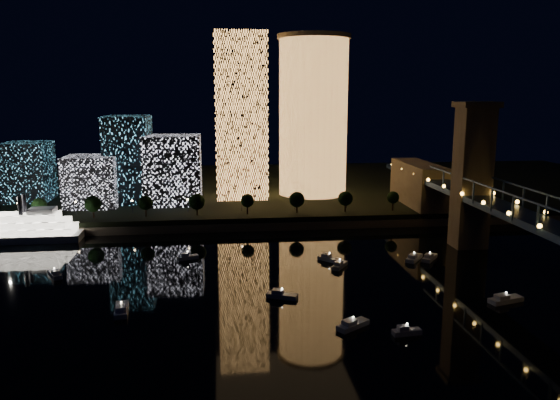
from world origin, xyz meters
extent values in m
plane|color=black|center=(0.00, 0.00, 0.00)|extent=(520.00, 520.00, 0.00)
cube|color=black|center=(0.00, 160.00, 2.50)|extent=(420.00, 160.00, 5.00)
cube|color=#6B5E4C|center=(0.00, 82.00, 1.50)|extent=(420.00, 6.00, 3.00)
cylinder|color=#FFA851|center=(23.54, 130.23, 41.03)|extent=(32.00, 32.00, 72.06)
cylinder|color=#6B5E4C|center=(23.54, 130.23, 78.06)|extent=(34.00, 34.00, 2.00)
cube|color=#FFA851|center=(-10.62, 127.01, 42.19)|extent=(23.38, 23.38, 74.38)
cube|color=white|center=(-41.10, 113.74, 19.90)|extent=(24.20, 20.48, 29.79)
cube|color=#5DD3FF|center=(-60.93, 121.83, 23.95)|extent=(18.95, 24.63, 37.90)
cube|color=white|center=(-75.06, 111.58, 15.79)|extent=(21.58, 19.62, 21.58)
cube|color=#5DD3FF|center=(-106.35, 128.21, 18.11)|extent=(18.73, 20.60, 26.22)
cube|color=#17284C|center=(65.00, 0.00, 18.00)|extent=(10.00, 260.00, 2.00)
cube|color=#6B5E4C|center=(65.00, 50.00, 24.00)|extent=(11.00, 9.00, 48.00)
cube|color=#6B5E4C|center=(65.00, 50.00, 49.00)|extent=(13.00, 11.00, 2.00)
cube|color=#17284C|center=(60.00, 0.00, 25.00)|extent=(0.50, 150.00, 0.50)
cube|color=#6B5E4C|center=(65.00, 100.00, 11.50)|extent=(12.00, 40.00, 23.00)
cube|color=#17284C|center=(60.00, 12.00, 21.50)|extent=(0.50, 0.50, 7.00)
cube|color=#17284C|center=(60.00, 36.00, 21.50)|extent=(0.50, 0.50, 7.00)
cube|color=#17284C|center=(60.00, 60.00, 21.50)|extent=(0.50, 0.50, 7.00)
sphere|color=#FFAD38|center=(59.50, 0.00, 19.80)|extent=(1.20, 1.20, 1.20)
sphere|color=#FFAD38|center=(59.50, 45.00, 19.80)|extent=(1.20, 1.20, 1.20)
sphere|color=#FFAD38|center=(59.50, 90.00, 19.80)|extent=(1.20, 1.20, 1.20)
cube|color=silver|center=(-98.39, 75.08, 1.34)|extent=(53.70, 12.74, 2.68)
cube|color=white|center=(-98.39, 75.08, 3.91)|extent=(49.22, 11.59, 2.46)
cube|color=white|center=(-98.39, 75.08, 6.36)|extent=(44.75, 10.43, 2.46)
cube|color=white|center=(-98.39, 75.08, 8.82)|extent=(38.04, 9.26, 2.46)
cube|color=silver|center=(-84.99, 75.19, 10.94)|extent=(8.99, 6.78, 2.01)
cylinder|color=black|center=(-91.67, 72.90, 13.40)|extent=(1.56, 1.56, 6.70)
cylinder|color=black|center=(-91.71, 77.37, 13.40)|extent=(1.56, 1.56, 6.70)
cube|color=silver|center=(-69.42, 32.71, 0.60)|extent=(5.75, 7.69, 1.20)
cube|color=silver|center=(-68.87, 31.73, 1.70)|extent=(2.98, 3.23, 1.00)
sphere|color=white|center=(-69.42, 32.71, 2.60)|extent=(0.36, 0.36, 0.36)
cube|color=silver|center=(8.91, -11.43, 0.60)|extent=(8.59, 7.08, 1.20)
cube|color=silver|center=(7.85, -12.16, 1.70)|extent=(3.72, 3.52, 1.00)
sphere|color=white|center=(8.91, -11.43, 2.60)|extent=(0.36, 0.36, 0.36)
cube|color=silver|center=(13.58, 38.69, 0.60)|extent=(7.13, 7.40, 1.20)
cube|color=silver|center=(12.78, 39.55, 1.70)|extent=(3.34, 3.37, 1.00)
sphere|color=white|center=(13.58, 38.69, 2.60)|extent=(0.36, 0.36, 0.36)
cube|color=silver|center=(-45.44, 3.71, 0.60)|extent=(4.21, 9.95, 1.20)
cube|color=silver|center=(-45.27, 2.27, 1.70)|extent=(2.89, 3.65, 1.00)
sphere|color=white|center=(-45.44, 3.71, 2.60)|extent=(0.36, 0.36, 0.36)
cube|color=silver|center=(19.93, -16.42, 0.60)|extent=(6.69, 2.76, 1.20)
cube|color=silver|center=(18.96, -16.52, 1.70)|extent=(2.44, 1.92, 1.00)
sphere|color=white|center=(19.93, -16.42, 2.60)|extent=(0.36, 0.36, 0.36)
cube|color=silver|center=(51.75, -0.61, 0.60)|extent=(9.84, 5.44, 1.20)
cube|color=silver|center=(50.40, -0.99, 1.70)|extent=(3.82, 3.24, 1.00)
sphere|color=white|center=(51.75, -0.61, 2.60)|extent=(0.36, 0.36, 0.36)
cube|color=silver|center=(-31.63, 45.60, 0.60)|extent=(7.09, 4.34, 1.20)
cube|color=silver|center=(-32.58, 45.25, 1.70)|extent=(2.82, 2.46, 1.00)
sphere|color=white|center=(-31.63, 45.60, 2.60)|extent=(0.36, 0.36, 0.36)
cube|color=silver|center=(15.41, 31.98, 0.60)|extent=(6.34, 7.78, 1.20)
cube|color=silver|center=(14.77, 31.02, 1.70)|extent=(3.17, 3.36, 1.00)
sphere|color=white|center=(15.41, 31.98, 2.60)|extent=(0.36, 0.36, 0.36)
cube|color=silver|center=(-5.15, 8.60, 0.60)|extent=(8.51, 5.51, 1.20)
cube|color=silver|center=(-6.28, 9.07, 1.70)|extent=(3.44, 3.04, 1.00)
sphere|color=white|center=(-5.15, 8.60, 2.60)|extent=(0.36, 0.36, 0.36)
cube|color=silver|center=(46.01, 36.46, 0.60)|extent=(7.24, 8.12, 1.20)
cube|color=silver|center=(45.23, 35.49, 1.70)|extent=(3.49, 3.61, 1.00)
sphere|color=white|center=(46.01, 36.46, 2.60)|extent=(0.36, 0.36, 0.36)
cube|color=silver|center=(40.91, 36.74, 0.60)|extent=(7.69, 8.60, 1.20)
cube|color=silver|center=(40.08, 35.71, 1.70)|extent=(3.70, 3.82, 1.00)
sphere|color=white|center=(40.91, 36.74, 2.60)|extent=(0.36, 0.36, 0.36)
cylinder|color=black|center=(-90.00, 88.00, 7.00)|extent=(0.70, 0.70, 4.00)
sphere|color=black|center=(-90.00, 88.00, 10.50)|extent=(5.64, 5.64, 5.64)
cylinder|color=black|center=(-70.00, 88.00, 7.00)|extent=(0.70, 0.70, 4.00)
sphere|color=black|center=(-70.00, 88.00, 10.50)|extent=(6.47, 6.47, 6.47)
cylinder|color=black|center=(-50.00, 88.00, 7.00)|extent=(0.70, 0.70, 4.00)
sphere|color=black|center=(-50.00, 88.00, 10.50)|extent=(5.69, 5.69, 5.69)
cylinder|color=black|center=(-30.00, 88.00, 7.00)|extent=(0.70, 0.70, 4.00)
sphere|color=black|center=(-30.00, 88.00, 10.50)|extent=(6.47, 6.47, 6.47)
cylinder|color=black|center=(-10.00, 88.00, 7.00)|extent=(0.70, 0.70, 4.00)
sphere|color=black|center=(-10.00, 88.00, 10.50)|extent=(5.42, 5.42, 5.42)
cylinder|color=black|center=(10.00, 88.00, 7.00)|extent=(0.70, 0.70, 4.00)
sphere|color=black|center=(10.00, 88.00, 10.50)|extent=(6.30, 6.30, 6.30)
cylinder|color=black|center=(30.00, 88.00, 7.00)|extent=(0.70, 0.70, 4.00)
sphere|color=black|center=(30.00, 88.00, 10.50)|extent=(6.04, 6.04, 6.04)
cylinder|color=black|center=(50.00, 88.00, 7.00)|extent=(0.70, 0.70, 4.00)
sphere|color=black|center=(50.00, 88.00, 10.50)|extent=(5.02, 5.02, 5.02)
cylinder|color=black|center=(-100.00, 94.00, 7.50)|extent=(0.24, 0.24, 5.00)
sphere|color=#FFCC7F|center=(-100.00, 94.00, 10.30)|extent=(0.70, 0.70, 0.70)
cylinder|color=black|center=(-78.00, 94.00, 7.50)|extent=(0.24, 0.24, 5.00)
sphere|color=#FFCC7F|center=(-78.00, 94.00, 10.30)|extent=(0.70, 0.70, 0.70)
cylinder|color=black|center=(-56.00, 94.00, 7.50)|extent=(0.24, 0.24, 5.00)
sphere|color=#FFCC7F|center=(-56.00, 94.00, 10.30)|extent=(0.70, 0.70, 0.70)
cylinder|color=black|center=(-34.00, 94.00, 7.50)|extent=(0.24, 0.24, 5.00)
sphere|color=#FFCC7F|center=(-34.00, 94.00, 10.30)|extent=(0.70, 0.70, 0.70)
cylinder|color=black|center=(-12.00, 94.00, 7.50)|extent=(0.24, 0.24, 5.00)
sphere|color=#FFCC7F|center=(-12.00, 94.00, 10.30)|extent=(0.70, 0.70, 0.70)
cylinder|color=black|center=(10.00, 94.00, 7.50)|extent=(0.24, 0.24, 5.00)
sphere|color=#FFCC7F|center=(10.00, 94.00, 10.30)|extent=(0.70, 0.70, 0.70)
cylinder|color=black|center=(32.00, 94.00, 7.50)|extent=(0.24, 0.24, 5.00)
sphere|color=#FFCC7F|center=(32.00, 94.00, 10.30)|extent=(0.70, 0.70, 0.70)
camera|label=1|loc=(-20.68, -125.89, 52.98)|focal=35.00mm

